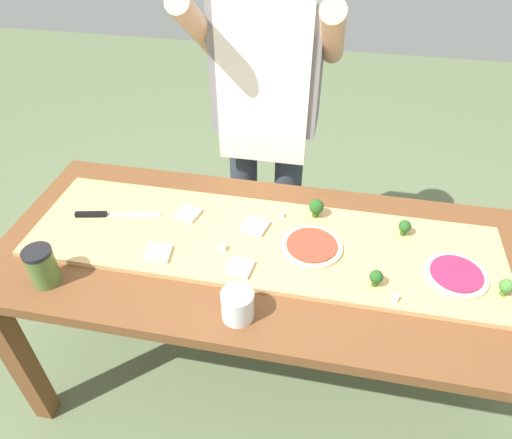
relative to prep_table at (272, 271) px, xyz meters
The scene contains 20 objects.
ground_plane 0.65m from the prep_table, ahead, with size 8.00×8.00×0.00m, color #60704C.
prep_table is the anchor object (origin of this frame).
cutting_board 0.12m from the prep_table, 144.85° to the left, with size 1.55×0.43×0.02m, color tan.
chefs_knife 0.61m from the prep_table, behind, with size 0.30×0.08×0.02m.
pizza_whole_tomato_red 0.17m from the prep_table, ahead, with size 0.20×0.20×0.02m.
pizza_whole_beet_magenta 0.58m from the prep_table, ahead, with size 0.19×0.19×0.02m.
pizza_slice_far_left 0.19m from the prep_table, 126.07° to the right, with size 0.07×0.07×0.01m, color beige.
pizza_slice_near_right 0.39m from the prep_table, 163.49° to the right, with size 0.08×0.08×0.01m, color beige.
pizza_slice_center 0.36m from the prep_table, 161.73° to the left, with size 0.07×0.07×0.01m, color beige.
pizza_slice_far_right 0.16m from the prep_table, 131.51° to the left, with size 0.08×0.08×0.01m, color beige.
broccoli_floret_front_mid 0.27m from the prep_table, 57.04° to the left, with size 0.05×0.05×0.07m.
broccoli_floret_front_right 0.47m from the prep_table, 19.21° to the left, with size 0.04×0.04×0.06m.
broccoli_floret_back_right 0.71m from the prep_table, ahead, with size 0.04×0.04×0.06m.
broccoli_floret_back_mid 0.37m from the prep_table, 17.64° to the right, with size 0.04×0.04×0.06m.
cheese_crumble_a 0.20m from the prep_table, 87.71° to the left, with size 0.01×0.01×0.01m, color white.
cheese_crumble_b 0.20m from the prep_table, 164.97° to the right, with size 0.02×0.02×0.02m, color white.
cheese_crumble_c 0.43m from the prep_table, 21.47° to the right, with size 0.02×0.02×0.02m, color white.
flour_cup 0.31m from the prep_table, 100.97° to the right, with size 0.09×0.09×0.09m.
sauce_jar 0.72m from the prep_table, 158.20° to the right, with size 0.09×0.09×0.13m.
cook_center 0.68m from the prep_table, 102.42° to the left, with size 0.54×0.39×1.67m.
Camera 1 is at (0.15, -1.07, 1.79)m, focal length 32.20 mm.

